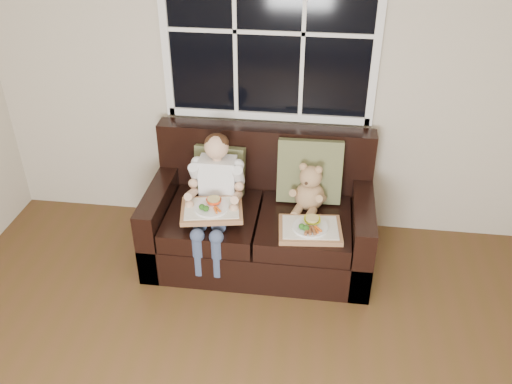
# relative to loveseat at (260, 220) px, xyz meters

# --- Properties ---
(room_walls) EXTENTS (4.52, 5.02, 2.71)m
(room_walls) POSITION_rel_loveseat_xyz_m (0.03, -2.02, 1.28)
(room_walls) COLOR beige
(room_walls) RESTS_ON ground
(window_back) EXTENTS (1.62, 0.04, 1.37)m
(window_back) POSITION_rel_loveseat_xyz_m (-0.00, 0.46, 1.34)
(window_back) COLOR black
(window_back) RESTS_ON room_walls
(loveseat) EXTENTS (1.70, 0.92, 0.96)m
(loveseat) POSITION_rel_loveseat_xyz_m (0.00, 0.00, 0.00)
(loveseat) COLOR black
(loveseat) RESTS_ON ground
(pillow_left) EXTENTS (0.40, 0.21, 0.40)m
(pillow_left) POSITION_rel_loveseat_xyz_m (-0.34, 0.15, 0.34)
(pillow_left) COLOR #646740
(pillow_left) RESTS_ON loveseat
(pillow_right) EXTENTS (0.50, 0.24, 0.50)m
(pillow_right) POSITION_rel_loveseat_xyz_m (0.36, 0.15, 0.39)
(pillow_right) COLOR #646740
(pillow_right) RESTS_ON loveseat
(child) EXTENTS (0.40, 0.60, 0.90)m
(child) POSITION_rel_loveseat_xyz_m (-0.32, -0.12, 0.34)
(child) COLOR white
(child) RESTS_ON loveseat
(teddy_bear) EXTENTS (0.27, 0.32, 0.39)m
(teddy_bear) POSITION_rel_loveseat_xyz_m (0.37, 0.00, 0.30)
(teddy_bear) COLOR tan
(teddy_bear) RESTS_ON loveseat
(tray_left) EXTENTS (0.50, 0.41, 0.10)m
(tray_left) POSITION_rel_loveseat_xyz_m (-0.32, -0.29, 0.27)
(tray_left) COLOR #996945
(tray_left) RESTS_ON child
(tray_right) EXTENTS (0.48, 0.38, 0.10)m
(tray_right) POSITION_rel_loveseat_xyz_m (0.39, -0.30, 0.17)
(tray_right) COLOR #996945
(tray_right) RESTS_ON loveseat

